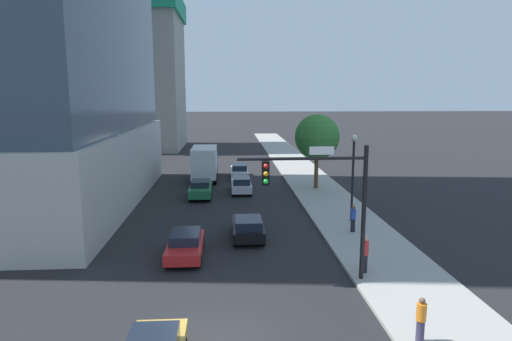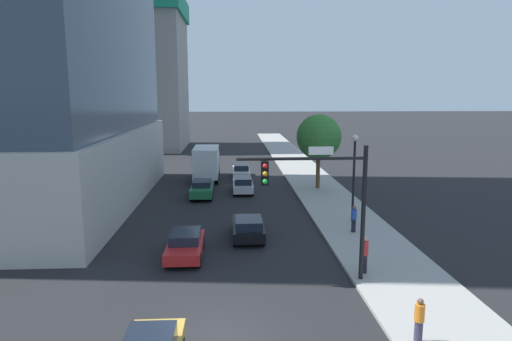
{
  "view_description": "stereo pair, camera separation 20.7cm",
  "coord_description": "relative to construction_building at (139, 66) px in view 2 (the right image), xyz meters",
  "views": [
    {
      "loc": [
        0.44,
        -14.47,
        8.63
      ],
      "look_at": [
        1.92,
        8.53,
        4.61
      ],
      "focal_mm": 31.11,
      "sensor_mm": 36.0,
      "label": 1
    },
    {
      "loc": [
        0.65,
        -14.49,
        8.63
      ],
      "look_at": [
        1.92,
        8.53,
        4.61
      ],
      "focal_mm": 31.11,
      "sensor_mm": 36.0,
      "label": 2
    }
  ],
  "objects": [
    {
      "name": "ground_plane",
      "position": [
        13.64,
        -57.16,
        -12.9
      ],
      "size": [
        400.0,
        400.0,
        0.0
      ],
      "primitive_type": "plane",
      "color": "black"
    },
    {
      "name": "sidewalk",
      "position": [
        22.19,
        -37.16,
        -12.83
      ],
      "size": [
        4.74,
        120.0,
        0.15
      ],
      "primitive_type": "cube",
      "color": "#9E9B93",
      "rests_on": "ground"
    },
    {
      "name": "construction_building",
      "position": [
        0.0,
        0.0,
        0.0
      ],
      "size": [
        14.55,
        16.13,
        30.5
      ],
      "color": "#9E9B93",
      "rests_on": "ground"
    },
    {
      "name": "traffic_light_pole",
      "position": [
        18.25,
        -52.55,
        -8.47
      ],
      "size": [
        5.83,
        0.48,
        6.22
      ],
      "color": "black",
      "rests_on": "sidewalk"
    },
    {
      "name": "street_lamp",
      "position": [
        22.38,
        -43.14,
        -8.95
      ],
      "size": [
        0.44,
        0.44,
        5.82
      ],
      "color": "black",
      "rests_on": "sidewalk"
    },
    {
      "name": "street_tree",
      "position": [
        22.05,
        -32.65,
        -8.1
      ],
      "size": [
        4.0,
        4.0,
        6.67
      ],
      "color": "brown",
      "rests_on": "sidewalk"
    },
    {
      "name": "car_black",
      "position": [
        15.25,
        -46.05,
        -12.19
      ],
      "size": [
        1.83,
        4.32,
        1.42
      ],
      "color": "black",
      "rests_on": "ground"
    },
    {
      "name": "car_white",
      "position": [
        15.25,
        -26.66,
        -12.16
      ],
      "size": [
        1.74,
        4.79,
        1.5
      ],
      "color": "silver",
      "rests_on": "ground"
    },
    {
      "name": "car_red",
      "position": [
        11.78,
        -48.89,
        -12.21
      ],
      "size": [
        1.82,
        4.21,
        1.36
      ],
      "color": "red",
      "rests_on": "ground"
    },
    {
      "name": "car_silver",
      "position": [
        15.25,
        -33.43,
        -12.18
      ],
      "size": [
        1.74,
        4.34,
        1.44
      ],
      "color": "#B7B7BC",
      "rests_on": "ground"
    },
    {
      "name": "car_green",
      "position": [
        11.78,
        -35.1,
        -12.16
      ],
      "size": [
        1.8,
        4.13,
        1.45
      ],
      "color": "#1E6638",
      "rests_on": "ground"
    },
    {
      "name": "box_truck",
      "position": [
        11.78,
        -27.69,
        -11.02
      ],
      "size": [
        2.37,
        7.19,
        3.44
      ],
      "color": "#1E4799",
      "rests_on": "ground"
    },
    {
      "name": "pedestrian_blue_shirt",
      "position": [
        21.79,
        -45.58,
        -11.9
      ],
      "size": [
        0.34,
        0.34,
        1.67
      ],
      "color": "black",
      "rests_on": "sidewalk"
    },
    {
      "name": "pedestrian_orange_shirt",
      "position": [
        20.64,
        -57.93,
        -11.93
      ],
      "size": [
        0.34,
        0.34,
        1.62
      ],
      "color": "#38334C",
      "rests_on": "sidewalk"
    },
    {
      "name": "pedestrian_red_shirt",
      "position": [
        20.57,
        -51.85,
        -11.83
      ],
      "size": [
        0.34,
        0.34,
        1.8
      ],
      "color": "black",
      "rests_on": "sidewalk"
    }
  ]
}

